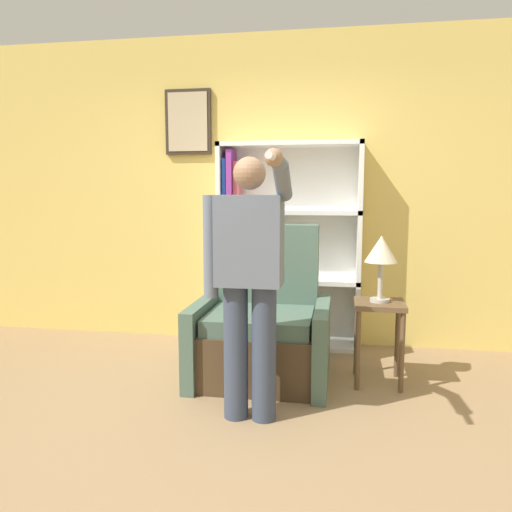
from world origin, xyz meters
TOP-DOWN VIEW (x-y plane):
  - ground_plane at (0.00, 0.00)m, footprint 14.00×14.00m
  - wall_back at (-0.01, 2.03)m, footprint 8.00×0.11m
  - bookcase at (0.04, 1.87)m, footprint 1.26×0.28m
  - armchair at (0.05, 1.07)m, footprint 1.00×0.84m
  - person_standing at (0.08, 0.34)m, footprint 0.54×0.78m
  - side_table at (0.90, 1.08)m, footprint 0.36×0.36m
  - table_lamp at (0.90, 1.08)m, footprint 0.23×0.23m

SIDE VIEW (x-z plane):
  - ground_plane at x=0.00m, z-range 0.00..0.00m
  - armchair at x=0.05m, z-range -0.22..0.93m
  - side_table at x=0.90m, z-range 0.17..0.78m
  - bookcase at x=0.04m, z-range -0.01..1.82m
  - person_standing at x=0.08m, z-range 0.10..1.71m
  - table_lamp at x=0.90m, z-range 0.73..1.21m
  - wall_back at x=-0.01m, z-range 0.01..2.81m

